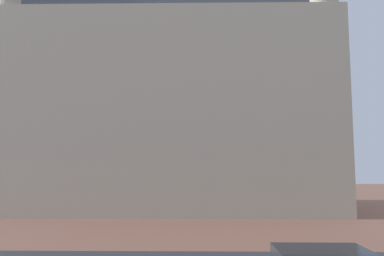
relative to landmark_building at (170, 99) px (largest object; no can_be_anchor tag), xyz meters
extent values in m
cube|color=#B2A893|center=(0.01, 0.24, -1.79)|extent=(26.06, 12.95, 15.11)
cube|color=#4C515B|center=(0.01, 0.24, 6.96)|extent=(23.97, 11.91, 2.40)
cube|color=#B2A893|center=(-0.41, 0.24, 5.23)|extent=(4.24, 4.24, 29.16)
cylinder|color=#B2A893|center=(-11.52, -4.73, -0.70)|extent=(2.80, 2.80, 17.30)
cylinder|color=#B2A893|center=(11.54, -4.73, 0.29)|extent=(2.80, 2.80, 19.28)
camera|label=1|loc=(2.44, -31.27, -5.77)|focal=34.31mm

